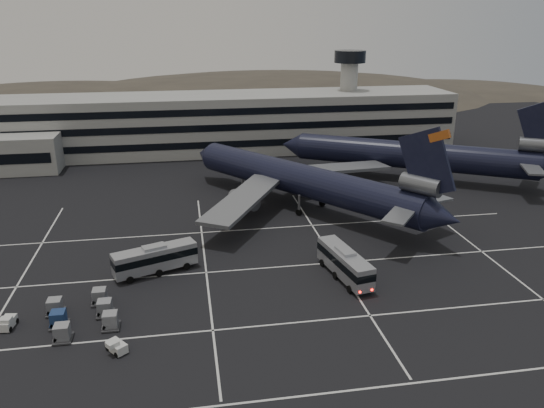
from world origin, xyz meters
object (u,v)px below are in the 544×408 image
Objects in this scene: bus_far at (155,258)px; uld_cluster at (82,313)px; trijet_main at (305,181)px; tug_a at (7,323)px; bus_near at (345,262)px.

uld_cluster is (-7.74, -10.68, -1.25)m from bus_far.
tug_a is (-40.81, -31.73, -4.58)m from trijet_main.
trijet_main is 4.93× the size of uld_cluster.
bus_far reaches higher than tug_a.
bus_far reaches higher than uld_cluster.
uld_cluster is at bearing 9.29° from tug_a.
trijet_main is 51.90m from tug_a.
trijet_main reaches higher than bus_near.
trijet_main reaches higher than bus_far.
bus_far is 4.48× the size of tug_a.
uld_cluster is (-32.18, -5.13, -1.30)m from bus_near.
uld_cluster is at bearing -173.02° from trijet_main.
bus_near reaches higher than tug_a.
bus_near is 40.49m from tug_a.
bus_near reaches higher than uld_cluster.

